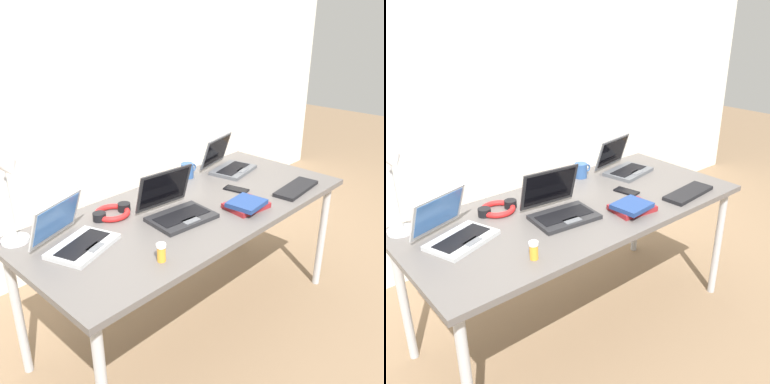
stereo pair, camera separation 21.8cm
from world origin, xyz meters
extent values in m
plane|color=#7A6047|center=(0.00, 0.00, 0.00)|extent=(12.00, 12.00, 0.00)
cube|color=silver|center=(0.00, 1.10, 1.30)|extent=(6.00, 0.12, 2.60)
cube|color=#595451|center=(0.00, 0.00, 0.72)|extent=(1.80, 0.80, 0.03)
cylinder|color=#B2B5BA|center=(0.84, -0.34, 0.35)|extent=(0.04, 0.04, 0.71)
cylinder|color=#B2B5BA|center=(-0.84, 0.34, 0.35)|extent=(0.04, 0.04, 0.71)
cylinder|color=#B2B5BA|center=(0.84, 0.34, 0.35)|extent=(0.04, 0.04, 0.71)
cylinder|color=silver|center=(-0.80, 0.31, 0.75)|extent=(0.12, 0.12, 0.02)
cylinder|color=silver|center=(-0.80, 0.31, 0.93)|extent=(0.02, 0.02, 0.34)
cylinder|color=silver|center=(-0.80, 0.27, 1.10)|extent=(0.01, 0.08, 0.01)
cone|color=silver|center=(-0.80, 0.23, 1.10)|extent=(0.07, 0.09, 0.09)
cube|color=#515459|center=(0.55, 0.17, 0.75)|extent=(0.32, 0.25, 0.02)
cube|color=black|center=(0.55, 0.17, 0.76)|extent=(0.27, 0.15, 0.00)
cube|color=#595B60|center=(0.56, 0.10, 0.76)|extent=(0.09, 0.06, 0.00)
cube|color=#515459|center=(0.53, 0.29, 0.85)|extent=(0.29, 0.12, 0.19)
cube|color=black|center=(0.53, 0.28, 0.86)|extent=(0.26, 0.10, 0.16)
cube|color=#232326|center=(-0.14, -0.07, 0.75)|extent=(0.33, 0.24, 0.02)
cube|color=black|center=(-0.14, -0.07, 0.76)|extent=(0.28, 0.14, 0.00)
cube|color=#595B60|center=(-0.15, -0.14, 0.76)|extent=(0.09, 0.05, 0.00)
cube|color=#232326|center=(-0.13, 0.07, 0.86)|extent=(0.31, 0.10, 0.20)
cube|color=black|center=(-0.13, 0.06, 0.86)|extent=(0.28, 0.08, 0.17)
cube|color=#B7BABC|center=(-0.63, 0.05, 0.75)|extent=(0.33, 0.28, 0.02)
cube|color=black|center=(-0.63, 0.05, 0.76)|extent=(0.27, 0.19, 0.00)
cube|color=#595B60|center=(-0.61, -0.01, 0.76)|extent=(0.09, 0.07, 0.00)
cube|color=#B7BABC|center=(-0.67, 0.17, 0.85)|extent=(0.29, 0.16, 0.19)
cube|color=#3F72BF|center=(-0.67, 0.17, 0.85)|extent=(0.26, 0.14, 0.16)
cube|color=black|center=(0.56, -0.28, 0.75)|extent=(0.34, 0.15, 0.02)
ellipsoid|color=black|center=(0.05, 0.25, 0.76)|extent=(0.07, 0.10, 0.03)
cube|color=black|center=(0.33, -0.03, 0.74)|extent=(0.09, 0.15, 0.01)
torus|color=red|center=(-0.35, 0.21, 0.75)|extent=(0.18, 0.18, 0.03)
cylinder|color=black|center=(-0.43, 0.21, 0.76)|extent=(0.06, 0.06, 0.04)
cylinder|color=black|center=(-0.28, 0.21, 0.76)|extent=(0.06, 0.06, 0.04)
cylinder|color=gold|center=(-0.46, -0.27, 0.77)|extent=(0.04, 0.04, 0.06)
cylinder|color=white|center=(-0.46, -0.27, 0.81)|extent=(0.04, 0.04, 0.01)
cube|color=maroon|center=(0.18, -0.21, 0.75)|extent=(0.22, 0.18, 0.03)
cube|color=navy|center=(0.16, -0.23, 0.78)|extent=(0.19, 0.17, 0.02)
cylinder|color=#2D518C|center=(0.28, 0.30, 0.78)|extent=(0.08, 0.08, 0.09)
torus|color=#2D518C|center=(0.33, 0.30, 0.79)|extent=(0.05, 0.01, 0.05)
camera|label=1|loc=(-1.45, -1.38, 1.68)|focal=39.88mm
camera|label=2|loc=(-1.29, -1.53, 1.68)|focal=39.88mm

